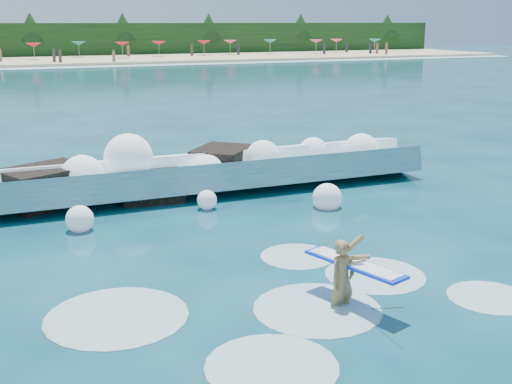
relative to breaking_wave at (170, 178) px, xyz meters
The scene contains 11 objects.
ground 7.04m from the breaking_wave, 95.37° to the right, with size 200.00×200.00×0.00m, color #07333E.
beach 71.02m from the breaking_wave, 90.53° to the left, with size 140.00×20.00×0.40m, color tan.
wet_band 60.02m from the breaking_wave, 90.63° to the left, with size 140.00×5.00×0.08m, color silver.
treeline 81.04m from the breaking_wave, 90.46° to the left, with size 140.00×4.00×5.00m, color black.
breaking_wave is the anchor object (origin of this frame).
rock_cluster 1.10m from the breaking_wave, 163.17° to the left, with size 8.43×3.28×1.40m.
surfer_with_board 9.32m from the breaking_wave, 84.64° to the right, with size 1.18×2.83×1.60m.
wave_spray 0.67m from the breaking_wave, 153.91° to the right, with size 15.16×4.70×2.10m.
surf_foam 8.82m from the breaking_wave, 92.42° to the right, with size 9.13×6.20×0.13m.
beach_umbrellas 72.93m from the breaking_wave, 90.72° to the left, with size 110.27×6.79×0.50m.
beachgoers 68.71m from the breaking_wave, 90.00° to the left, with size 107.58×13.29×1.93m.
Camera 1 is at (-4.41, -12.04, 5.27)m, focal length 45.00 mm.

